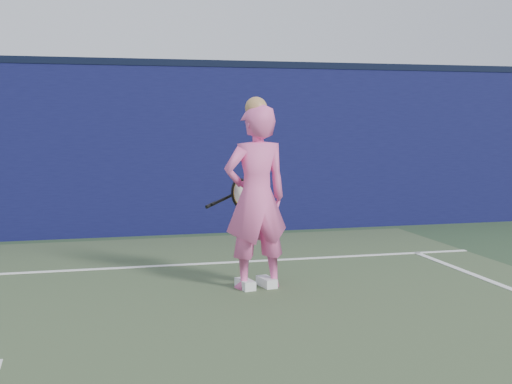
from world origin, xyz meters
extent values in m
cube|color=#0D0E3A|center=(0.00, 6.50, 1.25)|extent=(24.00, 0.40, 2.50)
cube|color=black|center=(0.00, 6.50, 2.55)|extent=(24.00, 0.42, 0.10)
imported|color=pink|center=(2.33, 2.69, 0.93)|extent=(0.74, 0.55, 1.86)
sphere|color=tan|center=(2.33, 2.69, 1.83)|extent=(0.22, 0.22, 0.22)
cube|color=white|center=(2.45, 2.71, 0.05)|extent=(0.17, 0.30, 0.10)
cube|color=white|center=(2.21, 2.67, 0.05)|extent=(0.17, 0.30, 0.10)
torus|color=black|center=(2.28, 3.18, 0.93)|extent=(0.27, 0.26, 0.32)
torus|color=gold|center=(2.28, 3.18, 0.93)|extent=(0.22, 0.21, 0.26)
cylinder|color=beige|center=(2.28, 3.18, 0.93)|extent=(0.21, 0.20, 0.26)
cylinder|color=black|center=(2.06, 3.09, 0.87)|extent=(0.26, 0.18, 0.11)
cylinder|color=black|center=(1.93, 3.03, 0.83)|extent=(0.13, 0.10, 0.07)
cube|color=white|center=(0.00, 4.00, 0.01)|extent=(11.00, 0.08, 0.01)
camera|label=1|loc=(0.55, -4.22, 1.71)|focal=50.00mm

